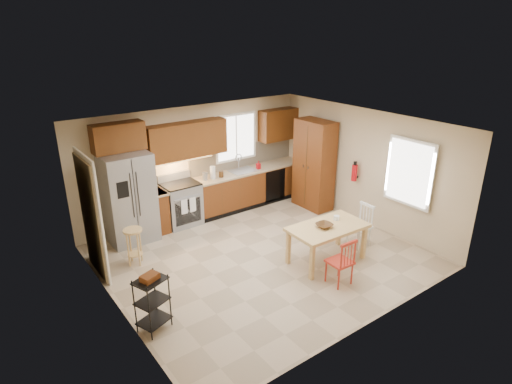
{
  "coord_description": "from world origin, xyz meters",
  "views": [
    {
      "loc": [
        -4.32,
        -5.66,
        4.11
      ],
      "look_at": [
        0.15,
        0.4,
        1.15
      ],
      "focal_mm": 30.0,
      "sensor_mm": 36.0,
      "label": 1
    }
  ],
  "objects_px": {
    "soap_bottle": "(258,165)",
    "dining_table": "(327,244)",
    "table_jar": "(336,219)",
    "range_stove": "(181,204)",
    "pantry": "(314,165)",
    "fire_extinguisher": "(354,173)",
    "table_bowl": "(324,228)",
    "chair_red": "(340,261)",
    "refrigerator": "(129,198)",
    "utility_cart": "(153,304)",
    "chair_white": "(359,226)",
    "bar_stool": "(134,247)"
  },
  "relations": [
    {
      "from": "chair_red",
      "to": "table_jar",
      "type": "height_order",
      "value": "chair_red"
    },
    {
      "from": "pantry",
      "to": "table_bowl",
      "type": "bearing_deg",
      "value": -129.28
    },
    {
      "from": "chair_red",
      "to": "table_jar",
      "type": "bearing_deg",
      "value": 50.12
    },
    {
      "from": "fire_extinguisher",
      "to": "table_bowl",
      "type": "distance_m",
      "value": 2.14
    },
    {
      "from": "chair_white",
      "to": "pantry",
      "type": "bearing_deg",
      "value": -15.37
    },
    {
      "from": "table_jar",
      "to": "soap_bottle",
      "type": "bearing_deg",
      "value": 83.84
    },
    {
      "from": "pantry",
      "to": "fire_extinguisher",
      "type": "distance_m",
      "value": 1.07
    },
    {
      "from": "table_jar",
      "to": "range_stove",
      "type": "bearing_deg",
      "value": 120.51
    },
    {
      "from": "table_bowl",
      "to": "utility_cart",
      "type": "height_order",
      "value": "utility_cart"
    },
    {
      "from": "refrigerator",
      "to": "utility_cart",
      "type": "height_order",
      "value": "refrigerator"
    },
    {
      "from": "refrigerator",
      "to": "soap_bottle",
      "type": "distance_m",
      "value": 3.18
    },
    {
      "from": "dining_table",
      "to": "table_bowl",
      "type": "relative_size",
      "value": 4.94
    },
    {
      "from": "dining_table",
      "to": "chair_white",
      "type": "distance_m",
      "value": 0.95
    },
    {
      "from": "soap_bottle",
      "to": "table_bowl",
      "type": "distance_m",
      "value": 3.03
    },
    {
      "from": "soap_bottle",
      "to": "utility_cart",
      "type": "bearing_deg",
      "value": -144.58
    },
    {
      "from": "range_stove",
      "to": "soap_bottle",
      "type": "distance_m",
      "value": 2.1
    },
    {
      "from": "range_stove",
      "to": "pantry",
      "type": "relative_size",
      "value": 0.44
    },
    {
      "from": "refrigerator",
      "to": "utility_cart",
      "type": "bearing_deg",
      "value": -105.65
    },
    {
      "from": "soap_bottle",
      "to": "chair_white",
      "type": "xyz_separation_m",
      "value": [
        0.33,
        -2.88,
        -0.57
      ]
    },
    {
      "from": "bar_stool",
      "to": "soap_bottle",
      "type": "bearing_deg",
      "value": 23.84
    },
    {
      "from": "range_stove",
      "to": "table_bowl",
      "type": "bearing_deg",
      "value": -66.36
    },
    {
      "from": "dining_table",
      "to": "chair_red",
      "type": "distance_m",
      "value": 0.74
    },
    {
      "from": "range_stove",
      "to": "table_bowl",
      "type": "distance_m",
      "value": 3.3
    },
    {
      "from": "soap_bottle",
      "to": "fire_extinguisher",
      "type": "distance_m",
      "value": 2.27
    },
    {
      "from": "dining_table",
      "to": "table_jar",
      "type": "height_order",
      "value": "table_jar"
    },
    {
      "from": "pantry",
      "to": "table_jar",
      "type": "xyz_separation_m",
      "value": [
        -1.26,
        -1.94,
        -0.31
      ]
    },
    {
      "from": "fire_extinguisher",
      "to": "table_bowl",
      "type": "height_order",
      "value": "fire_extinguisher"
    },
    {
      "from": "utility_cart",
      "to": "chair_white",
      "type": "bearing_deg",
      "value": -20.45
    },
    {
      "from": "pantry",
      "to": "table_bowl",
      "type": "xyz_separation_m",
      "value": [
        -1.66,
        -2.03,
        -0.34
      ]
    },
    {
      "from": "fire_extinguisher",
      "to": "chair_white",
      "type": "height_order",
      "value": "fire_extinguisher"
    },
    {
      "from": "bar_stool",
      "to": "chair_red",
      "type": "bearing_deg",
      "value": -37.3
    },
    {
      "from": "range_stove",
      "to": "pantry",
      "type": "bearing_deg",
      "value": -18.29
    },
    {
      "from": "fire_extinguisher",
      "to": "chair_red",
      "type": "relative_size",
      "value": 0.43
    },
    {
      "from": "table_bowl",
      "to": "table_jar",
      "type": "height_order",
      "value": "table_jar"
    },
    {
      "from": "chair_red",
      "to": "utility_cart",
      "type": "bearing_deg",
      "value": 168.05
    },
    {
      "from": "refrigerator",
      "to": "fire_extinguisher",
      "type": "height_order",
      "value": "refrigerator"
    },
    {
      "from": "soap_bottle",
      "to": "table_jar",
      "type": "height_order",
      "value": "soap_bottle"
    },
    {
      "from": "range_stove",
      "to": "table_bowl",
      "type": "relative_size",
      "value": 3.17
    },
    {
      "from": "table_bowl",
      "to": "table_jar",
      "type": "bearing_deg",
      "value": 12.53
    },
    {
      "from": "utility_cart",
      "to": "fire_extinguisher",
      "type": "bearing_deg",
      "value": -10.05
    },
    {
      "from": "dining_table",
      "to": "chair_red",
      "type": "xyz_separation_m",
      "value": [
        -0.35,
        -0.65,
        0.07
      ]
    },
    {
      "from": "soap_bottle",
      "to": "table_bowl",
      "type": "height_order",
      "value": "soap_bottle"
    },
    {
      "from": "soap_bottle",
      "to": "dining_table",
      "type": "height_order",
      "value": "soap_bottle"
    },
    {
      "from": "chair_white",
      "to": "utility_cart",
      "type": "bearing_deg",
      "value": 91.37
    },
    {
      "from": "table_jar",
      "to": "fire_extinguisher",
      "type": "bearing_deg",
      "value": 31.43
    },
    {
      "from": "dining_table",
      "to": "utility_cart",
      "type": "distance_m",
      "value": 3.36
    },
    {
      "from": "soap_bottle",
      "to": "bar_stool",
      "type": "xyz_separation_m",
      "value": [
        -3.5,
        -0.93,
        -0.65
      ]
    },
    {
      "from": "table_bowl",
      "to": "dining_table",
      "type": "bearing_deg",
      "value": -0.0
    },
    {
      "from": "chair_red",
      "to": "table_bowl",
      "type": "distance_m",
      "value": 0.76
    },
    {
      "from": "refrigerator",
      "to": "chair_white",
      "type": "distance_m",
      "value": 4.58
    }
  ]
}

